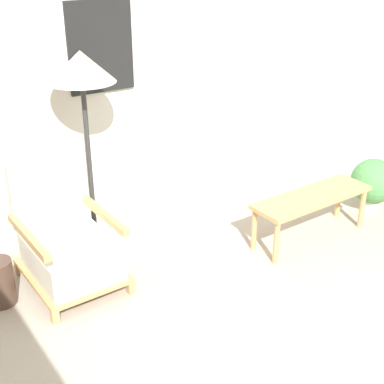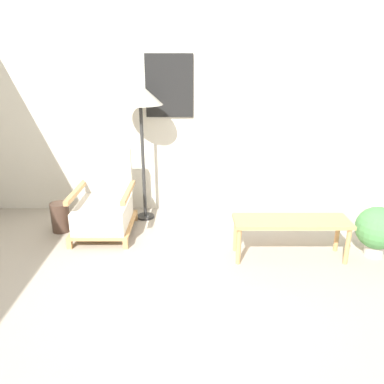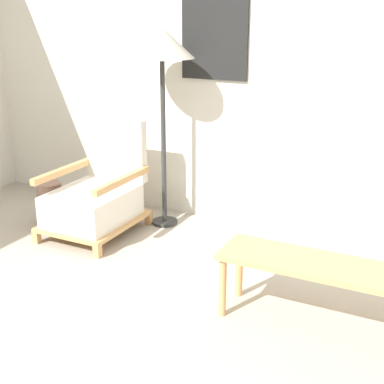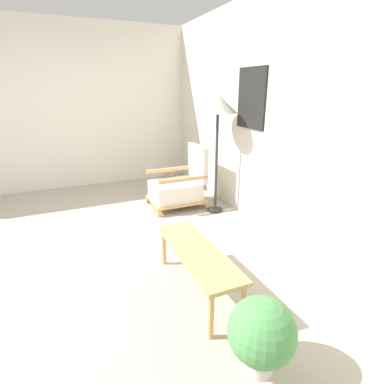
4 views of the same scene
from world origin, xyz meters
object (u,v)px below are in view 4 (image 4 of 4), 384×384
at_px(armchair, 179,186).
at_px(potted_plant, 261,333).
at_px(coffee_table, 198,255).
at_px(floor_lamp, 218,108).
at_px(vase, 169,185).

bearing_deg(armchair, potted_plant, -11.15).
xyz_separation_m(coffee_table, potted_plant, (0.86, 0.03, -0.06)).
xyz_separation_m(floor_lamp, potted_plant, (2.38, -0.94, -1.14)).
bearing_deg(potted_plant, armchair, 168.85).
bearing_deg(armchair, coffee_table, -16.78).
relative_size(armchair, coffee_table, 0.80).
relative_size(floor_lamp, potted_plant, 3.15).
height_order(coffee_table, potted_plant, potted_plant).
bearing_deg(armchair, floor_lamp, 44.55).
bearing_deg(vase, armchair, -2.16).
relative_size(coffee_table, vase, 3.30).
bearing_deg(floor_lamp, coffee_table, -32.55).
bearing_deg(floor_lamp, vase, -157.60).
distance_m(armchair, coffee_table, 2.01).
height_order(armchair, vase, armchair).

